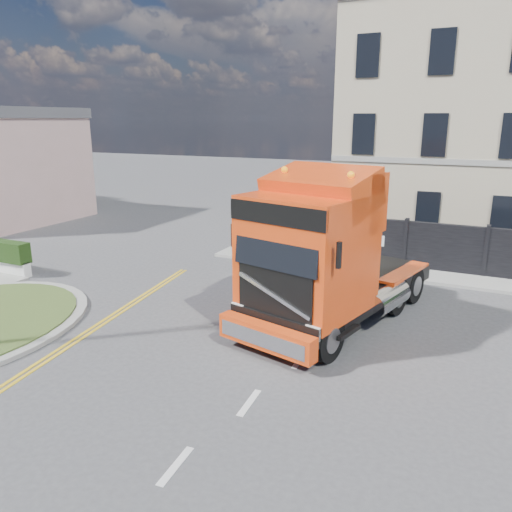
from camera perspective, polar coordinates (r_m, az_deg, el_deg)
The scene contains 5 objects.
ground at distance 14.63m, azimuth -5.41°, elevation -8.75°, with size 120.00×120.00×0.00m, color #424244.
hoarding_fence at distance 21.03m, azimuth 23.54°, elevation 0.44°, with size 18.80×0.25×2.00m.
georgian_building at distance 27.95m, azimuth 24.14°, elevation 13.72°, with size 12.30×10.30×12.80m.
pavement_far at distance 20.43m, azimuth 21.62°, elevation -2.53°, with size 20.00×1.60×0.12m, color gray.
truck at distance 14.32m, azimuth 7.49°, elevation -0.59°, with size 4.58×8.11×4.59m.
Camera 1 is at (6.90, -11.43, 5.98)m, focal length 35.00 mm.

